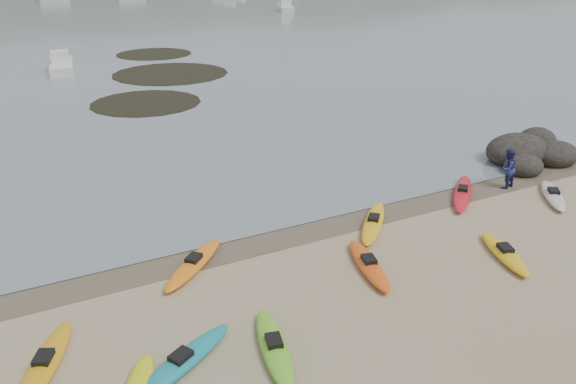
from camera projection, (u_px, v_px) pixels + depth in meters
ground at (288, 228)px, 21.27m from camera, size 600.00×600.00×0.00m
wet_sand at (292, 231)px, 21.02m from camera, size 60.00×60.00×0.00m
kayaks at (338, 270)px, 18.18m from camera, size 22.57×9.06×0.34m
person_east at (507, 169)px, 24.57m from camera, size 0.97×0.82×1.80m
rock_cluster at (529, 156)px, 28.01m from camera, size 5.17×3.78×1.69m
kelp_mats at (160, 74)px, 47.69m from camera, size 13.28×26.78×0.04m
far_hills at (137, 27)px, 202.22m from camera, size 550.00×135.00×80.00m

